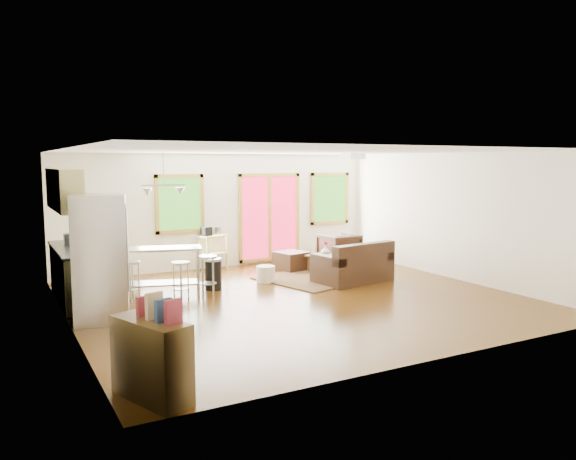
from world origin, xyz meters
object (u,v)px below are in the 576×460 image
ottoman (291,261)px  kitchen_cart (212,240)px  armchair (339,248)px  refrigerator (101,258)px  loveseat (354,266)px  rug (322,277)px  island (162,263)px  coffee_table (328,256)px

ottoman → kitchen_cart: size_ratio=0.63×
armchair → kitchen_cart: kitchen_cart is taller
ottoman → kitchen_cart: kitchen_cart is taller
armchair → kitchen_cart: (-2.82, 0.92, 0.26)m
ottoman → refrigerator: bearing=-153.7°
loveseat → rug: bearing=105.8°
refrigerator → kitchen_cart: (2.94, 3.15, -0.30)m
ottoman → refrigerator: refrigerator is taller
rug → island: 3.47m
rug → ottoman: ottoman is taller
rug → refrigerator: 4.92m
ottoman → refrigerator: 5.05m
kitchen_cart → rug: bearing=-48.3°
loveseat → ottoman: loveseat is taller
island → kitchen_cart: (1.69, 1.98, 0.06)m
rug → island: island is taller
loveseat → coffee_table: (0.16, 1.22, 0.01)m
loveseat → kitchen_cart: (-2.05, 2.65, 0.35)m
rug → refrigerator: size_ratio=1.25×
coffee_table → armchair: 0.79m
armchair → ottoman: (-1.29, -0.03, -0.20)m
armchair → coffee_table: bearing=36.5°
kitchen_cart → island: bearing=-130.4°
loveseat → ottoman: (-0.52, 1.70, -0.12)m
armchair → ottoman: bearing=-2.1°
kitchen_cart → armchair: bearing=-18.0°
loveseat → armchair: armchair is taller
refrigerator → island: refrigerator is taller
coffee_table → kitchen_cart: 2.65m
armchair → island: 4.63m
coffee_table → kitchen_cart: (-2.21, 1.42, 0.34)m
ottoman → refrigerator: size_ratio=0.32×
ottoman → island: size_ratio=0.42×
armchair → kitchen_cart: size_ratio=0.84×
island → kitchen_cart: kitchen_cart is taller
refrigerator → coffee_table: bearing=31.1°
kitchen_cart → ottoman: bearing=-31.6°
armchair → kitchen_cart: 2.97m
rug → kitchen_cart: 2.69m
ottoman → island: bearing=-162.1°
ottoman → island: (-3.22, -1.04, 0.40)m
rug → coffee_table: (0.48, 0.53, 0.32)m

